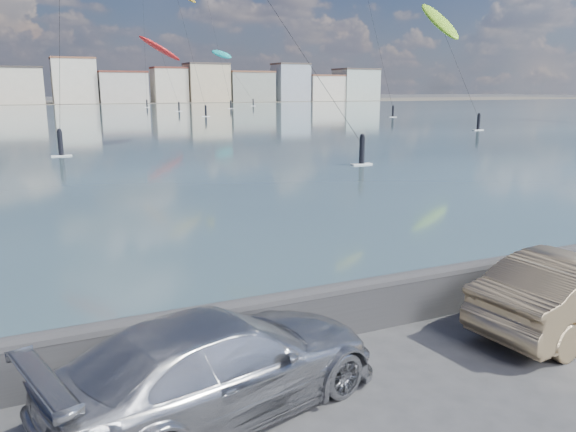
% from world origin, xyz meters
% --- Properties ---
extents(ground, '(700.00, 700.00, 0.00)m').
position_xyz_m(ground, '(0.00, 0.00, 0.00)').
color(ground, '#333335').
rests_on(ground, ground).
extents(bay_water, '(500.00, 177.00, 0.00)m').
position_xyz_m(bay_water, '(0.00, 91.50, 0.01)').
color(bay_water, '#344E54').
rests_on(bay_water, ground).
extents(far_shore_strip, '(500.00, 60.00, 0.00)m').
position_xyz_m(far_shore_strip, '(0.00, 200.00, 0.01)').
color(far_shore_strip, '#4C473D').
rests_on(far_shore_strip, ground).
extents(seawall, '(400.00, 0.36, 1.08)m').
position_xyz_m(seawall, '(0.00, 2.70, 0.58)').
color(seawall, '#28282B').
rests_on(seawall, ground).
extents(far_buildings, '(240.79, 13.26, 14.60)m').
position_xyz_m(far_buildings, '(1.31, 186.00, 6.03)').
color(far_buildings, silver).
rests_on(far_buildings, ground).
extents(car_silver, '(5.75, 3.54, 1.56)m').
position_xyz_m(car_silver, '(-1.48, 1.08, 0.78)').
color(car_silver, '#ACADB3').
rests_on(car_silver, ground).
extents(kitesurfer_11, '(6.77, 20.55, 16.35)m').
position_xyz_m(kitesurfer_11, '(48.83, 152.92, 14.02)').
color(kitesurfer_11, '#19BFBF').
rests_on(kitesurfer_11, ground).
extents(kitesurfer_13, '(9.19, 12.74, 16.41)m').
position_xyz_m(kitesurfer_13, '(24.39, 122.07, 13.12)').
color(kitesurfer_13, red).
rests_on(kitesurfer_13, ground).
extents(kitesurfer_14, '(5.72, 16.38, 16.57)m').
position_xyz_m(kitesurfer_14, '(46.46, 55.23, 13.19)').
color(kitesurfer_14, '#8CD826').
rests_on(kitesurfer_14, ground).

